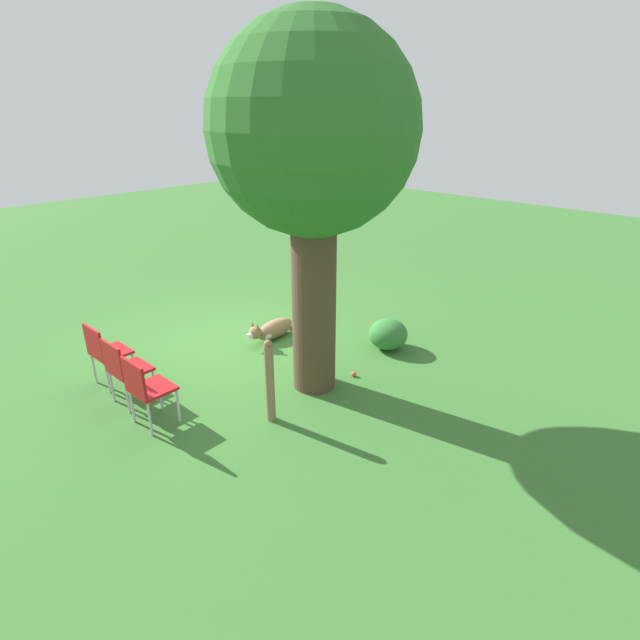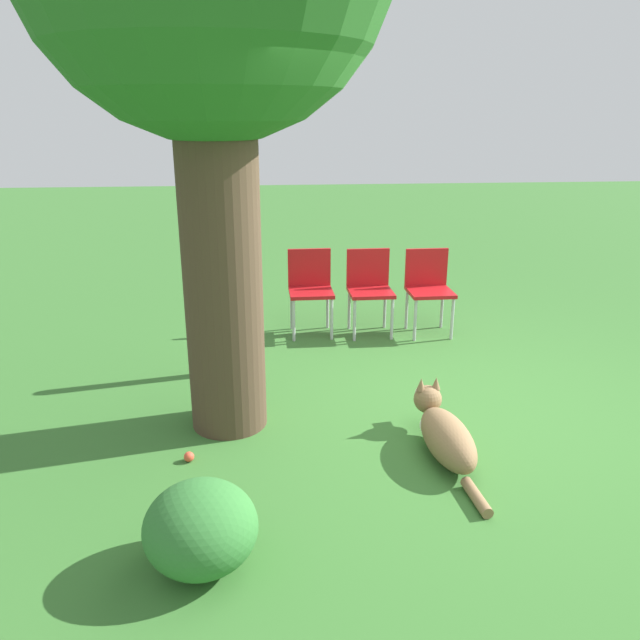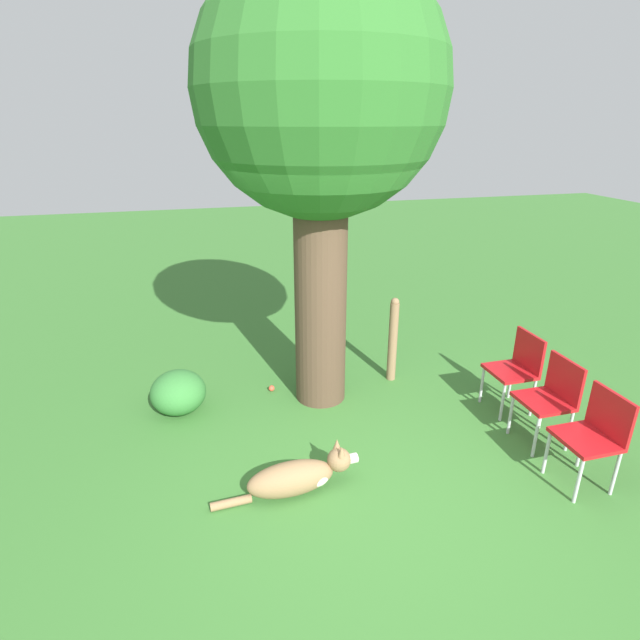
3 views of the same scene
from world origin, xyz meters
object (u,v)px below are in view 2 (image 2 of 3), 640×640
Objects in this scene: red_chair_0 at (428,285)px; tennis_ball at (189,457)px; dog at (444,433)px; fence_post at (211,318)px; red_chair_1 at (369,285)px; red_chair_2 at (310,285)px.

red_chair_0 reaches higher than tennis_ball.
red_chair_0 is 12.58× the size of tennis_ball.
fence_post is (1.48, 1.64, 0.37)m from dog.
red_chair_1 and red_chair_2 have the same top height.
red_chair_1 reaches higher than tennis_ball.
dog is 1.47× the size of red_chair_0.
red_chair_1 is (0.05, 0.60, 0.00)m from red_chair_0.
dog is 2.24m from fence_post.
red_chair_0 is at bearing -66.78° from fence_post.
red_chair_1 is at bearing 84.49° from red_chair_2.
tennis_ball is (-2.35, 2.20, -0.47)m from red_chair_0.
tennis_ball is (-2.40, 1.59, -0.47)m from red_chair_1.
dog reaches higher than tennis_ball.
red_chair_0 is (0.92, -2.13, -0.01)m from fence_post.
fence_post reaches higher than red_chair_0.
fence_post is at bearing 43.76° from dog.
red_chair_0 is 1.21m from red_chair_2.
fence_post is at bearing -2.50° from tennis_ball.
red_chair_2 is 2.69m from tennis_ball.
tennis_ball is (-1.44, 0.06, -0.49)m from fence_post.
fence_post is 15.12× the size of tennis_ball.
dog is 2.62m from red_chair_2.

